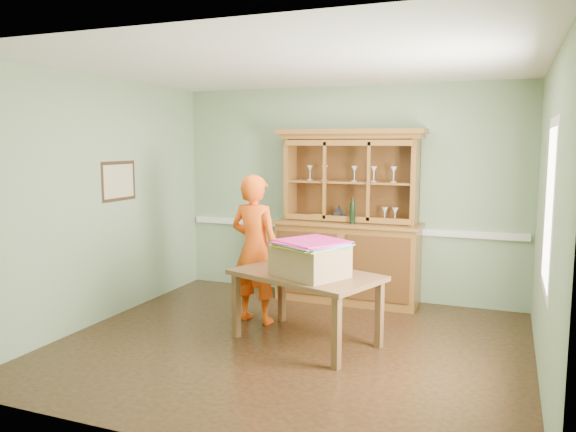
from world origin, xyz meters
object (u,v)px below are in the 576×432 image
at_px(dining_table, 306,281).
at_px(cardboard_box, 310,261).
at_px(person, 255,249).
at_px(china_hutch, 348,242).

xyz_separation_m(dining_table, cardboard_box, (0.08, -0.11, 0.23)).
distance_m(cardboard_box, person, 0.99).
bearing_deg(cardboard_box, china_hutch, 93.09).
bearing_deg(cardboard_box, dining_table, 124.54).
bearing_deg(china_hutch, dining_table, -89.44).
distance_m(china_hutch, cardboard_box, 1.74).
distance_m(china_hutch, person, 1.40).
distance_m(dining_table, person, 0.89).
height_order(dining_table, cardboard_box, cardboard_box).
distance_m(dining_table, cardboard_box, 0.27).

